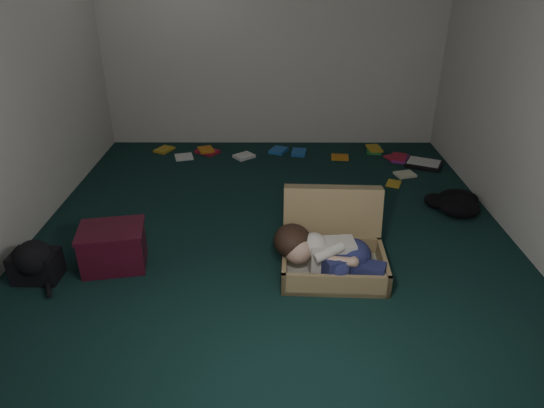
{
  "coord_description": "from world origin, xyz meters",
  "views": [
    {
      "loc": [
        0.01,
        -3.57,
        2.1
      ],
      "look_at": [
        0.0,
        -0.15,
        0.35
      ],
      "focal_mm": 32.0,
      "sensor_mm": 36.0,
      "label": 1
    }
  ],
  "objects": [
    {
      "name": "floor",
      "position": [
        0.0,
        0.0,
        0.0
      ],
      "size": [
        4.5,
        4.5,
        0.0
      ],
      "primitive_type": "plane",
      "color": "black",
      "rests_on": "ground"
    },
    {
      "name": "wall_back",
      "position": [
        0.0,
        2.25,
        1.3
      ],
      "size": [
        4.5,
        0.0,
        4.5
      ],
      "primitive_type": "plane",
      "rotation": [
        1.57,
        0.0,
        0.0
      ],
      "color": "silver",
      "rests_on": "ground"
    },
    {
      "name": "wall_front",
      "position": [
        0.0,
        -2.25,
        1.3
      ],
      "size": [
        4.5,
        0.0,
        4.5
      ],
      "primitive_type": "plane",
      "rotation": [
        -1.57,
        0.0,
        0.0
      ],
      "color": "silver",
      "rests_on": "ground"
    },
    {
      "name": "suitcase",
      "position": [
        0.46,
        -0.46,
        0.17
      ],
      "size": [
        0.78,
        0.77,
        0.55
      ],
      "rotation": [
        0.0,
        0.0,
        -0.04
      ],
      "color": "#A18659",
      "rests_on": "floor"
    },
    {
      "name": "person",
      "position": [
        0.4,
        -0.65,
        0.21
      ],
      "size": [
        0.81,
        0.42,
        0.34
      ],
      "rotation": [
        0.0,
        0.0,
        -0.04
      ],
      "color": "silver",
      "rests_on": "suitcase"
    },
    {
      "name": "maroon_bin",
      "position": [
        -1.19,
        -0.49,
        0.16
      ],
      "size": [
        0.53,
        0.45,
        0.32
      ],
      "rotation": [
        0.0,
        0.0,
        0.17
      ],
      "color": "#400D1C",
      "rests_on": "floor"
    },
    {
      "name": "backpack",
      "position": [
        -1.7,
        -0.66,
        0.12
      ],
      "size": [
        0.41,
        0.33,
        0.24
      ],
      "primitive_type": null,
      "rotation": [
        0.0,
        0.0,
        -0.03
      ],
      "color": "black",
      "rests_on": "floor"
    },
    {
      "name": "clothing_pile",
      "position": [
        1.7,
        0.45,
        0.08
      ],
      "size": [
        0.56,
        0.49,
        0.16
      ],
      "primitive_type": null,
      "rotation": [
        0.0,
        0.0,
        0.19
      ],
      "color": "black",
      "rests_on": "floor"
    },
    {
      "name": "paper_tray",
      "position": [
        1.7,
        1.48,
        0.03
      ],
      "size": [
        0.46,
        0.41,
        0.05
      ],
      "rotation": [
        0.0,
        0.0,
        -0.44
      ],
      "color": "black",
      "rests_on": "floor"
    },
    {
      "name": "book_scatter",
      "position": [
        0.38,
        1.69,
        0.01
      ],
      "size": [
        3.04,
        1.2,
        0.02
      ],
      "color": "gold",
      "rests_on": "floor"
    }
  ]
}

